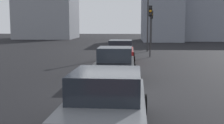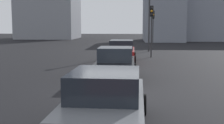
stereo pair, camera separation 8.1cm
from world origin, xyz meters
name	(u,v)px [view 1 (the left image)]	position (x,y,z in m)	size (l,w,h in m)	color
ground_plane	(114,94)	(0.00, 0.00, -0.10)	(160.00, 160.00, 0.20)	black
car_red_lead	(121,52)	(9.49, 0.00, 0.78)	(4.66, 2.07, 1.64)	maroon
car_black_second	(115,64)	(2.66, 0.07, 0.78)	(4.26, 2.08, 1.63)	black
car_grey_third	(107,102)	(-4.56, -0.06, 0.76)	(4.69, 2.21, 1.59)	slate
traffic_light_near_left	(150,20)	(13.19, -2.37, 3.09)	(0.33, 0.30, 4.31)	#2D2D30
traffic_light_near_right	(152,22)	(22.29, -3.16, 3.10)	(0.32, 0.29, 4.33)	#2D2D30
street_lamp_kerbside	(148,6)	(18.66, -2.50, 4.63)	(0.56, 0.36, 7.94)	#2D2D30
building_facade_left	(202,13)	(43.92, -14.00, 4.99)	(13.36, 11.35, 9.97)	gray
building_facade_center	(161,16)	(39.87, -6.00, 4.21)	(11.52, 6.27, 8.42)	gray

